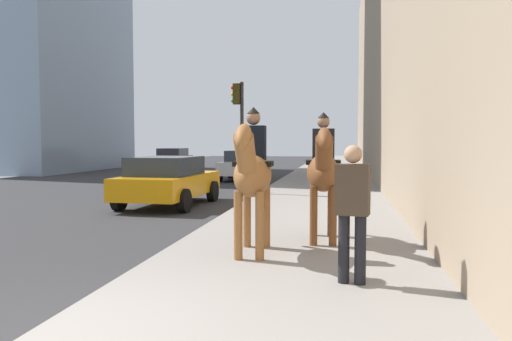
{
  "coord_description": "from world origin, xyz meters",
  "views": [
    {
      "loc": [
        -3.7,
        -2.81,
        1.85
      ],
      "look_at": [
        4.0,
        -1.47,
        1.4
      ],
      "focal_mm": 34.25,
      "sensor_mm": 36.0,
      "label": 1
    }
  ],
  "objects": [
    {
      "name": "mounted_horse_far",
      "position": [
        4.84,
        -2.51,
        1.37
      ],
      "size": [
        2.15,
        0.64,
        2.26
      ],
      "rotation": [
        0.0,
        0.0,
        3.19
      ],
      "color": "brown",
      "rests_on": "sidewalk_slab"
    },
    {
      "name": "pedestrian_greeting",
      "position": [
        2.32,
        -2.96,
        1.1
      ],
      "size": [
        0.32,
        0.44,
        1.7
      ],
      "rotation": [
        0.0,
        0.0,
        -0.17
      ],
      "color": "black",
      "rests_on": "sidewalk_slab"
    },
    {
      "name": "car_far_lane",
      "position": [
        28.15,
        8.57,
        0.76
      ],
      "size": [
        4.58,
        2.12,
        1.44
      ],
      "rotation": [
        0.0,
        0.0,
        3.18
      ],
      "color": "maroon",
      "rests_on": "ground"
    },
    {
      "name": "car_near_lane",
      "position": [
        19.94,
        1.95,
        0.75
      ],
      "size": [
        4.51,
        2.11,
        1.44
      ],
      "rotation": [
        0.0,
        0.0,
        3.18
      ],
      "color": "#B7BABF",
      "rests_on": "ground"
    },
    {
      "name": "mounted_horse_near",
      "position": [
        3.65,
        -1.47,
        1.38
      ],
      "size": [
        2.15,
        0.63,
        2.28
      ],
      "rotation": [
        0.0,
        0.0,
        3.19
      ],
      "color": "brown",
      "rests_on": "sidewalk_slab"
    },
    {
      "name": "car_mid_lane",
      "position": [
        9.74,
        2.11,
        0.75
      ],
      "size": [
        4.18,
        2.19,
        1.44
      ],
      "rotation": [
        0.0,
        0.0,
        -0.04
      ],
      "color": "orange",
      "rests_on": "ground"
    },
    {
      "name": "traffic_light_near_curb",
      "position": [
        12.65,
        0.61,
        2.61
      ],
      "size": [
        0.2,
        0.44,
        3.89
      ],
      "color": "black",
      "rests_on": "ground"
    }
  ]
}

